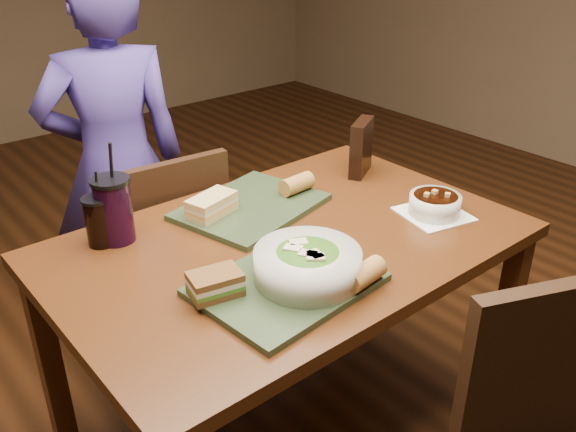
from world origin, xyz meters
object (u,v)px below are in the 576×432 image
object	(u,v)px
baguette_near	(364,274)
cup_berry	(114,210)
sandwich_near	(215,284)
cup_cola	(99,221)
dining_table	(288,266)
chair_far	(169,254)
tray_far	(251,207)
diner	(117,165)
baguette_far	(297,184)
sandwich_far	(212,205)
chip_bag	(361,147)
tray_near	(287,285)
salad_bowl	(307,263)
soup_bowl	(435,204)

from	to	relation	value
baguette_near	cup_berry	distance (m)	0.71
sandwich_near	cup_cola	distance (m)	0.44
dining_table	sandwich_near	xyz separation A→B (m)	(-0.32, -0.12, 0.14)
dining_table	chair_far	distance (m)	0.59
tray_far	sandwich_near	size ratio (longest dim) A/B	3.12
diner	baguette_far	bearing A→B (deg)	128.67
diner	sandwich_far	bearing A→B (deg)	105.23
cup_berry	chip_bag	world-z (taller)	cup_berry
tray_near	sandwich_near	bearing A→B (deg)	157.85
cup_cola	sandwich_near	bearing A→B (deg)	-78.04
dining_table	cup_cola	size ratio (longest dim) A/B	6.00
tray_near	diner	bearing A→B (deg)	86.96
chair_far	cup_berry	world-z (taller)	cup_berry
sandwich_far	salad_bowl	bearing A→B (deg)	-91.84
sandwich_near	chip_bag	xyz separation A→B (m)	(0.81, 0.32, 0.05)
soup_bowl	cup_berry	bearing A→B (deg)	149.94
baguette_near	tray_far	bearing A→B (deg)	84.33
salad_bowl	baguette_near	size ratio (longest dim) A/B	2.36
baguette_near	salad_bowl	bearing A→B (deg)	130.37
dining_table	salad_bowl	world-z (taller)	salad_bowl
dining_table	soup_bowl	size ratio (longest dim) A/B	5.81
soup_bowl	sandwich_near	size ratio (longest dim) A/B	1.66
sandwich_far	baguette_near	distance (m)	0.55
tray_near	salad_bowl	bearing A→B (deg)	-24.10
soup_bowl	diner	bearing A→B (deg)	117.47
baguette_far	chip_bag	world-z (taller)	chip_bag
chair_far	baguette_near	world-z (taller)	chair_far
baguette_far	chip_bag	bearing A→B (deg)	1.57
dining_table	chip_bag	xyz separation A→B (m)	(0.49, 0.20, 0.18)
chair_far	salad_bowl	size ratio (longest dim) A/B	3.29
tray_far	sandwich_far	xyz separation A→B (m)	(-0.13, 0.02, 0.04)
tray_near	cup_berry	size ratio (longest dim) A/B	1.46
baguette_near	cup_cola	size ratio (longest dim) A/B	0.51
salad_bowl	sandwich_near	world-z (taller)	salad_bowl
tray_near	sandwich_near	xyz separation A→B (m)	(-0.16, 0.07, 0.04)
soup_bowl	cup_cola	world-z (taller)	cup_cola
tray_near	salad_bowl	xyz separation A→B (m)	(0.05, -0.02, 0.05)
diner	sandwich_near	distance (m)	1.02
dining_table	sandwich_far	xyz separation A→B (m)	(-0.10, 0.23, 0.14)
diner	cup_berry	size ratio (longest dim) A/B	5.03
tray_near	sandwich_far	size ratio (longest dim) A/B	2.57
baguette_near	chip_bag	size ratio (longest dim) A/B	0.59
tray_near	sandwich_far	world-z (taller)	sandwich_far
baguette_near	cup_cola	distance (m)	0.73
sandwich_far	cup_berry	bearing A→B (deg)	166.57
tray_near	sandwich_near	distance (m)	0.18
tray_far	sandwich_near	bearing A→B (deg)	-136.35
baguette_far	cup_berry	xyz separation A→B (m)	(-0.57, 0.11, 0.05)
dining_table	tray_far	xyz separation A→B (m)	(0.03, 0.21, 0.10)
soup_bowl	sandwich_near	distance (m)	0.76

